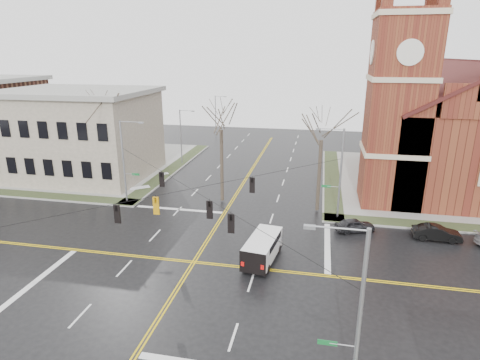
% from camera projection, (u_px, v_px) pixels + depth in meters
% --- Properties ---
extents(ground, '(120.00, 120.00, 0.00)m').
position_uv_depth(ground, '(194.00, 262.00, 32.04)').
color(ground, black).
rests_on(ground, ground).
extents(sidewalks, '(80.00, 80.00, 0.17)m').
position_uv_depth(sidewalks, '(194.00, 261.00, 32.02)').
color(sidewalks, gray).
rests_on(sidewalks, ground).
extents(road_markings, '(100.00, 100.00, 0.01)m').
position_uv_depth(road_markings, '(194.00, 262.00, 32.04)').
color(road_markings, gold).
rests_on(road_markings, ground).
extents(church, '(24.28, 27.48, 27.50)m').
position_uv_depth(church, '(453.00, 119.00, 47.92)').
color(church, maroon).
rests_on(church, ground).
extents(civic_building_a, '(18.00, 14.00, 11.00)m').
position_uv_depth(civic_building_a, '(80.00, 135.00, 53.21)').
color(civic_building_a, gray).
rests_on(civic_building_a, ground).
extents(signal_pole_ne, '(2.75, 0.22, 9.00)m').
position_uv_depth(signal_pole_ne, '(339.00, 171.00, 39.13)').
color(signal_pole_ne, gray).
rests_on(signal_pole_ne, ground).
extents(signal_pole_nw, '(2.75, 0.22, 9.00)m').
position_uv_depth(signal_pole_nw, '(125.00, 159.00, 43.42)').
color(signal_pole_nw, gray).
rests_on(signal_pole_nw, ground).
extents(signal_pole_se, '(2.75, 0.22, 9.00)m').
position_uv_depth(signal_pole_se, '(356.00, 315.00, 17.65)').
color(signal_pole_se, gray).
rests_on(signal_pole_se, ground).
extents(span_wires, '(23.02, 23.02, 0.03)m').
position_uv_depth(span_wires, '(191.00, 189.00, 30.16)').
color(span_wires, black).
rests_on(span_wires, ground).
extents(traffic_signals, '(8.21, 8.26, 1.30)m').
position_uv_depth(traffic_signals, '(188.00, 201.00, 29.76)').
color(traffic_signals, black).
rests_on(traffic_signals, ground).
extents(streetlight_north_a, '(2.30, 0.20, 8.00)m').
position_uv_depth(streetlight_north_a, '(182.00, 135.00, 58.84)').
color(streetlight_north_a, gray).
rests_on(streetlight_north_a, ground).
extents(streetlight_north_b, '(2.30, 0.20, 8.00)m').
position_uv_depth(streetlight_north_b, '(216.00, 115.00, 77.51)').
color(streetlight_north_b, gray).
rests_on(streetlight_north_b, ground).
extents(cargo_van, '(2.76, 5.52, 2.01)m').
position_uv_depth(cargo_van, '(263.00, 246.00, 32.09)').
color(cargo_van, white).
rests_on(cargo_van, ground).
extents(parked_car_a, '(3.96, 2.65, 1.25)m').
position_uv_depth(parked_car_a, '(355.00, 225.00, 37.35)').
color(parked_car_a, black).
rests_on(parked_car_a, ground).
extents(parked_car_b, '(4.14, 1.54, 1.35)m').
position_uv_depth(parked_car_b, '(437.00, 233.00, 35.64)').
color(parked_car_b, black).
rests_on(parked_car_b, ground).
extents(tree_nw_far, '(4.00, 4.00, 12.90)m').
position_uv_depth(tree_nw_far, '(99.00, 115.00, 44.56)').
color(tree_nw_far, '#3A2D25').
rests_on(tree_nw_far, ground).
extents(tree_nw_near, '(4.00, 4.00, 11.95)m').
position_uv_depth(tree_nw_near, '(221.00, 125.00, 42.49)').
color(tree_nw_near, '#3A2D25').
rests_on(tree_nw_near, ground).
extents(tree_ne, '(4.00, 4.00, 11.20)m').
position_uv_depth(tree_ne, '(322.00, 135.00, 39.86)').
color(tree_ne, '#3A2D25').
rests_on(tree_ne, ground).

